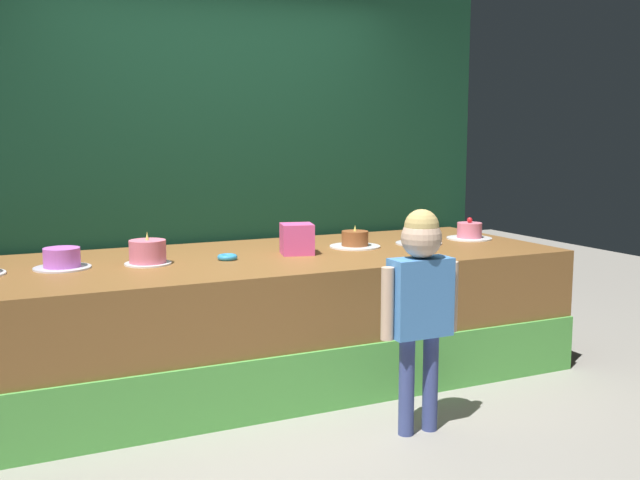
{
  "coord_description": "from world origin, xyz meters",
  "views": [
    {
      "loc": [
        -1.56,
        -3.51,
        1.52
      ],
      "look_at": [
        0.28,
        0.41,
        0.9
      ],
      "focal_mm": 41.12,
      "sensor_mm": 36.0,
      "label": 1
    }
  ],
  "objects_px": {
    "child_figure": "(420,290)",
    "cake_center_right": "(355,240)",
    "cake_center_left": "(148,253)",
    "cake_right": "(419,239)",
    "cake_far_right": "(469,232)",
    "pink_box": "(297,239)",
    "cake_left": "(62,259)",
    "donut": "(227,257)"
  },
  "relations": [
    {
      "from": "cake_center_right",
      "to": "cake_right",
      "type": "xyz_separation_m",
      "value": [
        0.46,
        -0.06,
        -0.01
      ]
    },
    {
      "from": "cake_center_left",
      "to": "cake_center_right",
      "type": "relative_size",
      "value": 0.8
    },
    {
      "from": "donut",
      "to": "child_figure",
      "type": "bearing_deg",
      "value": -58.57
    },
    {
      "from": "child_figure",
      "to": "cake_center_right",
      "type": "distance_m",
      "value": 1.23
    },
    {
      "from": "cake_center_left",
      "to": "child_figure",
      "type": "bearing_deg",
      "value": -45.16
    },
    {
      "from": "cake_left",
      "to": "cake_center_right",
      "type": "relative_size",
      "value": 0.93
    },
    {
      "from": "cake_left",
      "to": "cake_far_right",
      "type": "relative_size",
      "value": 0.97
    },
    {
      "from": "cake_center_left",
      "to": "cake_right",
      "type": "distance_m",
      "value": 1.84
    },
    {
      "from": "donut",
      "to": "cake_center_left",
      "type": "xyz_separation_m",
      "value": [
        -0.46,
        0.05,
        0.05
      ]
    },
    {
      "from": "cake_center_right",
      "to": "cake_far_right",
      "type": "relative_size",
      "value": 1.05
    },
    {
      "from": "cake_center_left",
      "to": "cake_right",
      "type": "height_order",
      "value": "cake_center_left"
    },
    {
      "from": "cake_center_left",
      "to": "cake_right",
      "type": "xyz_separation_m",
      "value": [
        1.84,
        0.01,
        -0.04
      ]
    },
    {
      "from": "cake_right",
      "to": "cake_far_right",
      "type": "height_order",
      "value": "cake_far_right"
    },
    {
      "from": "cake_left",
      "to": "cake_center_right",
      "type": "bearing_deg",
      "value": 0.1
    },
    {
      "from": "child_figure",
      "to": "cake_center_right",
      "type": "xyz_separation_m",
      "value": [
        0.26,
        1.2,
        0.08
      ]
    },
    {
      "from": "pink_box",
      "to": "cake_left",
      "type": "bearing_deg",
      "value": 176.13
    },
    {
      "from": "child_figure",
      "to": "donut",
      "type": "distance_m",
      "value": 1.27
    },
    {
      "from": "cake_left",
      "to": "cake_center_left",
      "type": "xyz_separation_m",
      "value": [
        0.46,
        -0.07,
        0.02
      ]
    },
    {
      "from": "pink_box",
      "to": "cake_center_right",
      "type": "distance_m",
      "value": 0.47
    },
    {
      "from": "donut",
      "to": "cake_far_right",
      "type": "height_order",
      "value": "cake_far_right"
    },
    {
      "from": "child_figure",
      "to": "cake_left",
      "type": "height_order",
      "value": "child_figure"
    },
    {
      "from": "donut",
      "to": "cake_center_right",
      "type": "bearing_deg",
      "value": 7.27
    },
    {
      "from": "cake_center_right",
      "to": "cake_far_right",
      "type": "distance_m",
      "value": 0.92
    },
    {
      "from": "cake_left",
      "to": "cake_center_left",
      "type": "bearing_deg",
      "value": -8.21
    },
    {
      "from": "cake_center_left",
      "to": "cake_far_right",
      "type": "distance_m",
      "value": 2.31
    },
    {
      "from": "pink_box",
      "to": "cake_center_right",
      "type": "bearing_deg",
      "value": 11.89
    },
    {
      "from": "donut",
      "to": "cake_right",
      "type": "xyz_separation_m",
      "value": [
        1.38,
        0.06,
        0.02
      ]
    },
    {
      "from": "cake_center_right",
      "to": "cake_far_right",
      "type": "bearing_deg",
      "value": -0.45
    },
    {
      "from": "cake_right",
      "to": "child_figure",
      "type": "bearing_deg",
      "value": -122.49
    },
    {
      "from": "child_figure",
      "to": "cake_left",
      "type": "relative_size",
      "value": 3.7
    },
    {
      "from": "cake_center_right",
      "to": "cake_right",
      "type": "height_order",
      "value": "cake_center_right"
    },
    {
      "from": "child_figure",
      "to": "cake_far_right",
      "type": "relative_size",
      "value": 3.6
    },
    {
      "from": "child_figure",
      "to": "cake_far_right",
      "type": "distance_m",
      "value": 1.68
    },
    {
      "from": "child_figure",
      "to": "pink_box",
      "type": "relative_size",
      "value": 5.96
    },
    {
      "from": "donut",
      "to": "cake_center_left",
      "type": "height_order",
      "value": "cake_center_left"
    },
    {
      "from": "cake_center_right",
      "to": "child_figure",
      "type": "bearing_deg",
      "value": -102.38
    },
    {
      "from": "cake_far_right",
      "to": "donut",
      "type": "bearing_deg",
      "value": -176.57
    },
    {
      "from": "child_figure",
      "to": "pink_box",
      "type": "height_order",
      "value": "child_figure"
    },
    {
      "from": "cake_center_right",
      "to": "cake_far_right",
      "type": "height_order",
      "value": "cake_far_right"
    },
    {
      "from": "cake_left",
      "to": "cake_far_right",
      "type": "distance_m",
      "value": 2.77
    },
    {
      "from": "cake_left",
      "to": "cake_center_left",
      "type": "height_order",
      "value": "cake_center_left"
    },
    {
      "from": "cake_left",
      "to": "cake_right",
      "type": "relative_size",
      "value": 0.99
    }
  ]
}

